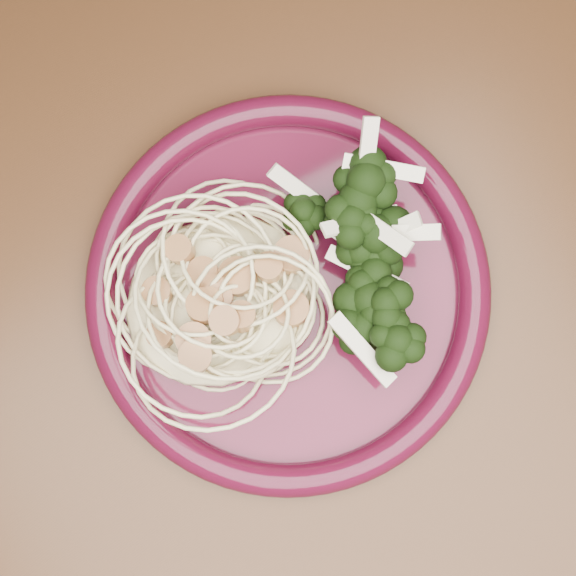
# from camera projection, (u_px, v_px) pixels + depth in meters

# --- Properties ---
(dining_table) EXTENTS (1.20, 0.80, 0.75)m
(dining_table) POSITION_uv_depth(u_px,v_px,m) (275.00, 257.00, 0.65)
(dining_table) COLOR #472814
(dining_table) RESTS_ON ground
(dinner_plate) EXTENTS (0.34, 0.34, 0.02)m
(dinner_plate) POSITION_uv_depth(u_px,v_px,m) (288.00, 290.00, 0.53)
(dinner_plate) COLOR #470D21
(dinner_plate) RESTS_ON dining_table
(spaghetti_pile) EXTENTS (0.16, 0.15, 0.03)m
(spaghetti_pile) POSITION_uv_depth(u_px,v_px,m) (219.00, 298.00, 0.52)
(spaghetti_pile) COLOR beige
(spaghetti_pile) RESTS_ON dinner_plate
(scallop_cluster) EXTENTS (0.15, 0.15, 0.04)m
(scallop_cluster) POSITION_uv_depth(u_px,v_px,m) (214.00, 291.00, 0.49)
(scallop_cluster) COLOR #AE7947
(scallop_cluster) RESTS_ON spaghetti_pile
(broccoli_pile) EXTENTS (0.13, 0.17, 0.05)m
(broccoli_pile) POSITION_uv_depth(u_px,v_px,m) (374.00, 273.00, 0.51)
(broccoli_pile) COLOR black
(broccoli_pile) RESTS_ON dinner_plate
(onion_garnish) EXTENTS (0.09, 0.11, 0.05)m
(onion_garnish) POSITION_uv_depth(u_px,v_px,m) (380.00, 265.00, 0.48)
(onion_garnish) COLOR #EBE4C5
(onion_garnish) RESTS_ON broccoli_pile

